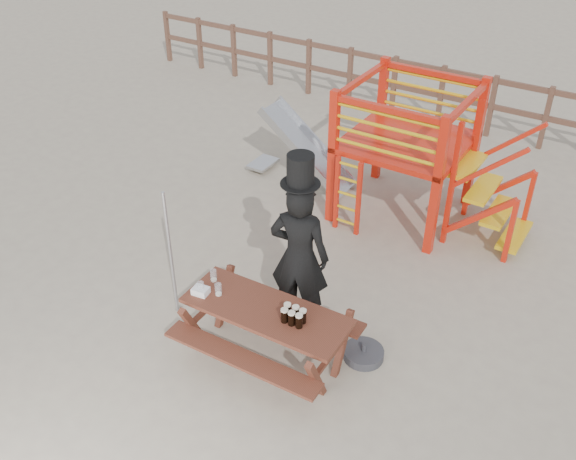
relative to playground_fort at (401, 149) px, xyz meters
name	(u,v)px	position (x,y,z in m)	size (l,w,h in m)	color
ground	(260,341)	(-0.12, -3.58, -1.07)	(60.00, 60.00, 0.00)	tan
back_fence	(467,94)	(-0.12, 3.42, -0.34)	(15.09, 0.09, 1.20)	brown
playground_fort	(401,149)	(0.00, 0.00, 0.00)	(4.71, 1.84, 2.10)	red
picnic_table	(267,327)	(0.10, -3.76, -0.61)	(1.93, 1.36, 0.73)	brown
man_with_hat	(299,253)	(0.08, -3.02, -0.04)	(0.80, 0.62, 2.31)	black
metal_pole	(171,255)	(-1.32, -3.69, -0.20)	(0.04, 0.04, 1.75)	#B2B2B7
parasol_base	(363,354)	(1.05, -3.17, -1.02)	(0.47, 0.47, 0.20)	#35353A
paper_bag	(201,291)	(-0.68, -3.93, -0.30)	(0.18, 0.14, 0.08)	white
stout_pints	(293,315)	(0.46, -3.77, -0.25)	(0.28, 0.18, 0.17)	black
empty_glasses	(211,285)	(-0.62, -3.81, -0.27)	(0.28, 0.34, 0.15)	silver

